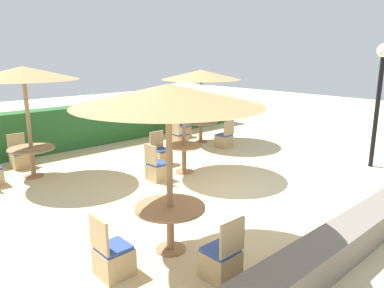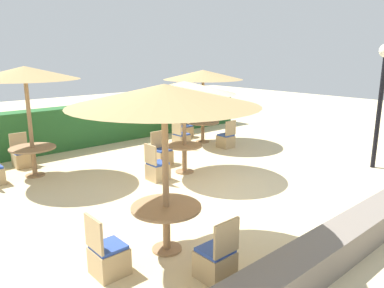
{
  "view_description": "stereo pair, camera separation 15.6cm",
  "coord_description": "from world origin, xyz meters",
  "views": [
    {
      "loc": [
        -6.04,
        -5.98,
        3.09
      ],
      "look_at": [
        0.0,
        0.6,
        0.9
      ],
      "focal_mm": 35.0,
      "sensor_mm": 36.0,
      "label": 1
    },
    {
      "loc": [
        -5.92,
        -6.08,
        3.09
      ],
      "look_at": [
        0.0,
        0.6,
        0.9
      ],
      "focal_mm": 35.0,
      "sensor_mm": 36.0,
      "label": 2
    }
  ],
  "objects": [
    {
      "name": "round_table_front_left",
      "position": [
        -2.61,
        -1.74,
        0.6
      ],
      "size": [
        1.11,
        1.11,
        0.75
      ],
      "color": "#93704C",
      "rests_on": "ground_plane"
    },
    {
      "name": "patio_chair_back_right_north",
      "position": [
        2.98,
        4.37,
        0.26
      ],
      "size": [
        0.46,
        0.46,
        0.93
      ],
      "rotation": [
        0.0,
        0.0,
        3.14
      ],
      "color": "tan",
      "rests_on": "ground_plane"
    },
    {
      "name": "patio_chair_center_west",
      "position": [
        -0.7,
        1.11,
        0.26
      ],
      "size": [
        0.46,
        0.46,
        0.93
      ],
      "rotation": [
        0.0,
        0.0,
        -1.57
      ],
      "color": "tan",
      "rests_on": "ground_plane"
    },
    {
      "name": "patio_chair_back_right_south",
      "position": [
        2.97,
        2.24,
        0.26
      ],
      "size": [
        0.46,
        0.46,
        0.93
      ],
      "color": "tan",
      "rests_on": "ground_plane"
    },
    {
      "name": "round_table_back_left",
      "position": [
        -2.87,
        3.46,
        0.61
      ],
      "size": [
        1.13,
        1.13,
        0.76
      ],
      "color": "#93704C",
      "rests_on": "ground_plane"
    },
    {
      "name": "lamp_post",
      "position": [
        4.39,
        -1.99,
        2.35
      ],
      "size": [
        0.36,
        0.36,
        3.32
      ],
      "color": "black",
      "rests_on": "ground_plane"
    },
    {
      "name": "patio_chair_back_left_north",
      "position": [
        -2.84,
        4.48,
        0.26
      ],
      "size": [
        0.46,
        0.46,
        0.93
      ],
      "rotation": [
        0.0,
        0.0,
        3.14
      ],
      "color": "tan",
      "rests_on": "ground_plane"
    },
    {
      "name": "parasol_back_right",
      "position": [
        2.93,
        3.34,
        2.34
      ],
      "size": [
        2.72,
        2.72,
        2.51
      ],
      "color": "#93704C",
      "rests_on": "ground_plane"
    },
    {
      "name": "parasol_front_left",
      "position": [
        -2.61,
        -1.74,
        2.48
      ],
      "size": [
        2.84,
        2.84,
        2.65
      ],
      "color": "#93704C",
      "rests_on": "ground_plane"
    },
    {
      "name": "patio_chair_back_right_west",
      "position": [
        1.93,
        3.33,
        0.26
      ],
      "size": [
        0.46,
        0.46,
        0.93
      ],
      "rotation": [
        0.0,
        0.0,
        -1.57
      ],
      "color": "tan",
      "rests_on": "ground_plane"
    },
    {
      "name": "parasol_center",
      "position": [
        0.21,
        1.14,
        2.22
      ],
      "size": [
        2.62,
        2.62,
        2.4
      ],
      "color": "#93704C",
      "rests_on": "ground_plane"
    },
    {
      "name": "patio_chair_front_left_south",
      "position": [
        -2.57,
        -2.81,
        0.26
      ],
      "size": [
        0.46,
        0.46,
        0.93
      ],
      "color": "tan",
      "rests_on": "ground_plane"
    },
    {
      "name": "patio_chair_center_north",
      "position": [
        0.2,
        2.11,
        0.26
      ],
      "size": [
        0.46,
        0.46,
        0.93
      ],
      "rotation": [
        0.0,
        0.0,
        3.14
      ],
      "color": "tan",
      "rests_on": "ground_plane"
    },
    {
      "name": "hedge_row",
      "position": [
        0.0,
        5.63,
        0.68
      ],
      "size": [
        13.0,
        0.7,
        1.37
      ],
      "primitive_type": "cube",
      "color": "#28602D",
      "rests_on": "ground_plane"
    },
    {
      "name": "round_table_center",
      "position": [
        0.21,
        1.14,
        0.55
      ],
      "size": [
        0.93,
        0.93,
        0.74
      ],
      "color": "#93704C",
      "rests_on": "ground_plane"
    },
    {
      "name": "parasol_back_left",
      "position": [
        -2.87,
        3.46,
        2.6
      ],
      "size": [
        2.6,
        2.6,
        2.77
      ],
      "color": "#93704C",
      "rests_on": "ground_plane"
    },
    {
      "name": "patio_chair_front_left_west",
      "position": [
        -3.65,
        -1.72,
        0.26
      ],
      "size": [
        0.46,
        0.46,
        0.93
      ],
      "rotation": [
        0.0,
        0.0,
        -1.57
      ],
      "color": "tan",
      "rests_on": "ground_plane"
    },
    {
      "name": "stone_border",
      "position": [
        0.0,
        -3.69,
        0.24
      ],
      "size": [
        10.0,
        0.56,
        0.49
      ],
      "primitive_type": "cube",
      "color": "slate",
      "rests_on": "ground_plane"
    },
    {
      "name": "ground_plane",
      "position": [
        0.0,
        0.0,
        0.0
      ],
      "size": [
        40.0,
        40.0,
        0.0
      ],
      "primitive_type": "plane",
      "color": "beige"
    },
    {
      "name": "round_table_back_right",
      "position": [
        2.93,
        3.34,
        0.59
      ],
      "size": [
        1.16,
        1.16,
        0.73
      ],
      "color": "#93704C",
      "rests_on": "ground_plane"
    }
  ]
}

